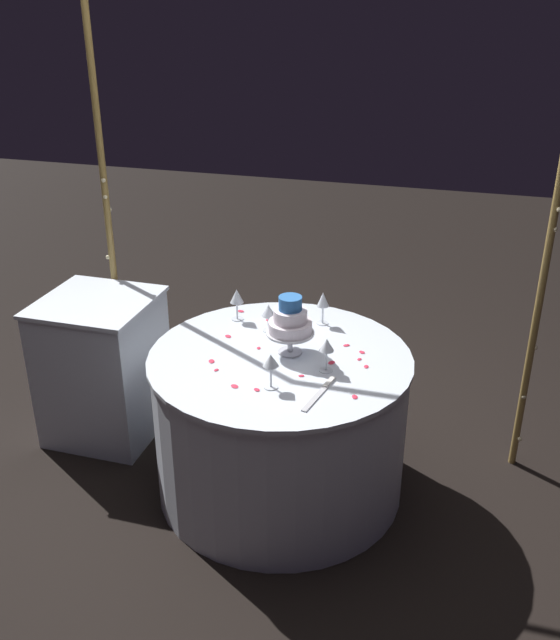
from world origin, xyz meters
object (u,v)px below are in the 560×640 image
object	(u,v)px
wine_glass_1	(271,362)
wine_glass_3	(327,347)
cake_knife	(321,392)
wine_glass_2	(237,297)
wine_glass_0	(323,301)
wine_glass_4	(269,312)
decorative_arch	(311,165)
side_table	(103,367)
main_table	(280,423)
tiered_cake	(290,321)

from	to	relation	value
wine_glass_1	wine_glass_3	distance (m)	0.28
cake_knife	wine_glass_2	bearing A→B (deg)	134.73
wine_glass_0	wine_glass_4	world-z (taller)	wine_glass_0
decorative_arch	side_table	size ratio (longest dim) A/B	2.90
side_table	wine_glass_2	xyz separation A→B (m)	(0.74, 0.11, 0.46)
wine_glass_0	wine_glass_4	bearing A→B (deg)	-146.63
side_table	wine_glass_2	world-z (taller)	wine_glass_2
side_table	cake_knife	xyz separation A→B (m)	(1.31, -0.47, 0.34)
main_table	cake_knife	world-z (taller)	cake_knife
decorative_arch	wine_glass_3	bearing A→B (deg)	-68.67
wine_glass_0	wine_glass_4	xyz separation A→B (m)	(-0.23, -0.15, -0.02)
side_table	wine_glass_2	bearing A→B (deg)	8.31
tiered_cake	wine_glass_0	world-z (taller)	tiered_cake
wine_glass_2	cake_knife	world-z (taller)	wine_glass_2
wine_glass_4	cake_knife	size ratio (longest dim) A/B	0.48
wine_glass_0	cake_knife	bearing A→B (deg)	-77.33
tiered_cake	wine_glass_2	world-z (taller)	tiered_cake
decorative_arch	wine_glass_0	distance (m)	0.66
wine_glass_1	wine_glass_2	world-z (taller)	wine_glass_2
tiered_cake	cake_knife	distance (m)	0.40
decorative_arch	wine_glass_0	bearing A→B (deg)	-50.75
side_table	wine_glass_3	distance (m)	1.39
wine_glass_2	wine_glass_4	bearing A→B (deg)	-22.97
side_table	cake_knife	bearing A→B (deg)	-19.63
wine_glass_0	wine_glass_1	size ratio (longest dim) A/B	1.09
main_table	wine_glass_1	xyz separation A→B (m)	(0.04, -0.28, 0.48)
wine_glass_1	wine_glass_0	bearing A→B (deg)	84.37
tiered_cake	wine_glass_0	distance (m)	0.36
wine_glass_1	cake_knife	size ratio (longest dim) A/B	0.53
wine_glass_4	tiered_cake	bearing A→B (deg)	-49.98
main_table	wine_glass_2	distance (m)	0.66
main_table	wine_glass_3	size ratio (longest dim) A/B	7.73
wine_glass_2	wine_glass_3	world-z (taller)	wine_glass_2
side_table	tiered_cake	xyz separation A→B (m)	(1.09, -0.17, 0.49)
tiered_cake	wine_glass_4	world-z (taller)	tiered_cake
main_table	wine_glass_1	distance (m)	0.56
wine_glass_3	cake_knife	bearing A→B (deg)	-83.50
wine_glass_4	cake_knife	distance (m)	0.63
side_table	wine_glass_3	bearing A→B (deg)	-12.38
tiered_cake	wine_glass_4	xyz separation A→B (m)	(-0.16, 0.19, -0.06)
main_table	side_table	world-z (taller)	side_table
decorative_arch	wine_glass_0	world-z (taller)	decorative_arch
side_table	cake_knife	world-z (taller)	side_table
wine_glass_2	wine_glass_3	distance (m)	0.67
wine_glass_3	wine_glass_4	world-z (taller)	wine_glass_3
main_table	wine_glass_2	bearing A→B (deg)	135.15
decorative_arch	main_table	bearing A→B (deg)	-89.90
side_table	tiered_cake	size ratio (longest dim) A/B	2.82
side_table	tiered_cake	world-z (taller)	tiered_cake
decorative_arch	tiered_cake	distance (m)	0.77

